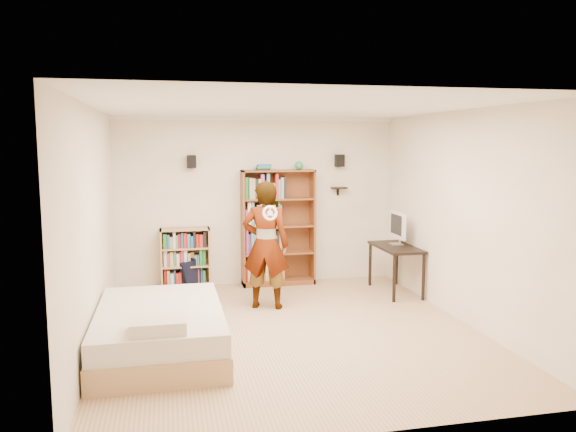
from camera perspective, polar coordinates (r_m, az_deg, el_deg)
name	(u,v)px	position (r m, az deg, el deg)	size (l,w,h in m)	color
ground	(291,332)	(6.99, 0.29, -11.66)	(4.50, 5.00, 0.01)	tan
room_shell	(291,188)	(6.63, 0.30, 2.89)	(4.52, 5.02, 2.71)	white
crown_molding	(291,110)	(6.62, 0.31, 10.76)	(4.50, 5.00, 0.06)	white
speaker_left	(192,162)	(8.86, -9.78, 5.47)	(0.14, 0.12, 0.20)	black
speaker_right	(340,161)	(9.28, 5.27, 5.63)	(0.14, 0.12, 0.20)	black
wall_shelf	(339,188)	(9.31, 5.22, 2.86)	(0.25, 0.16, 0.03)	black
tall_bookshelf	(278,228)	(9.05, -1.00, -1.20)	(1.17, 0.34, 1.86)	brown
low_bookshelf	(185,259)	(8.99, -10.37, -4.28)	(0.77, 0.29, 0.96)	tan
computer_desk	(396,269)	(8.80, 10.87, -5.34)	(0.53, 1.06, 0.73)	black
imac	(397,228)	(8.81, 10.97, -1.25)	(0.10, 0.51, 0.51)	silver
daybed	(160,325)	(6.41, -12.88, -10.70)	(1.37, 2.10, 0.62)	beige
person	(266,245)	(7.76, -2.27, -2.95)	(0.65, 0.43, 1.78)	black
wii_wheel	(270,213)	(7.36, -1.84, 0.29)	(0.20, 0.20, 0.04)	silver
navy_bag	(192,273)	(9.02, -9.76, -5.77)	(0.36, 0.23, 0.49)	black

